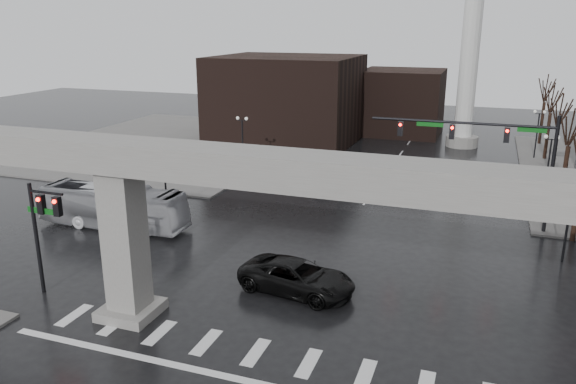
% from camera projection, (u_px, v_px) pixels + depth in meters
% --- Properties ---
extents(ground, '(160.00, 160.00, 0.00)m').
position_uv_depth(ground, '(265.00, 341.00, 25.16)').
color(ground, black).
rests_on(ground, ground).
extents(sidewalk_nw, '(28.00, 36.00, 0.15)m').
position_uv_depth(sidewalk_nw, '(174.00, 143.00, 65.95)').
color(sidewalk_nw, '#615F5C').
rests_on(sidewalk_nw, ground).
extents(elevated_guideway, '(48.00, 2.60, 8.70)m').
position_uv_depth(elevated_guideway, '(291.00, 197.00, 22.76)').
color(elevated_guideway, gray).
rests_on(elevated_guideway, ground).
extents(building_far_left, '(16.00, 14.00, 10.00)m').
position_uv_depth(building_far_left, '(287.00, 99.00, 66.08)').
color(building_far_left, black).
rests_on(building_far_left, ground).
extents(building_far_mid, '(10.00, 10.00, 8.00)m').
position_uv_depth(building_far_mid, '(402.00, 102.00, 71.54)').
color(building_far_mid, black).
rests_on(building_far_mid, ground).
extents(smokestack, '(3.60, 3.60, 30.00)m').
position_uv_depth(smokestack, '(472.00, 26.00, 60.85)').
color(smokestack, silver).
rests_on(smokestack, ground).
extents(signal_mast_arm, '(12.12, 0.43, 8.00)m').
position_uv_depth(signal_mast_arm, '(493.00, 145.00, 37.54)').
color(signal_mast_arm, black).
rests_on(signal_mast_arm, ground).
extents(signal_left_pole, '(2.30, 0.30, 6.00)m').
position_uv_depth(signal_left_pole, '(43.00, 221.00, 28.37)').
color(signal_left_pole, black).
rests_on(signal_left_pole, ground).
extents(lamp_right_0, '(1.22, 0.32, 5.11)m').
position_uv_depth(lamp_right_0, '(570.00, 207.00, 32.45)').
color(lamp_right_0, black).
rests_on(lamp_right_0, ground).
extents(lamp_right_1, '(1.22, 0.32, 5.11)m').
position_uv_depth(lamp_right_1, '(550.00, 155.00, 45.07)').
color(lamp_right_1, black).
rests_on(lamp_right_1, ground).
extents(lamp_right_2, '(1.22, 0.32, 5.11)m').
position_uv_depth(lamp_right_2, '(538.00, 126.00, 57.70)').
color(lamp_right_2, black).
rests_on(lamp_right_2, ground).
extents(lamp_left_0, '(1.22, 0.32, 5.11)m').
position_uv_depth(lamp_left_0, '(164.00, 168.00, 41.12)').
color(lamp_left_0, black).
rests_on(lamp_left_0, ground).
extents(lamp_left_1, '(1.22, 0.32, 5.11)m').
position_uv_depth(lamp_left_1, '(242.00, 134.00, 53.74)').
color(lamp_left_1, black).
rests_on(lamp_left_1, ground).
extents(lamp_left_2, '(1.22, 0.32, 5.11)m').
position_uv_depth(lamp_left_2, '(291.00, 113.00, 66.36)').
color(lamp_left_2, black).
rests_on(lamp_left_2, ground).
extents(tree_right_1, '(1.09, 1.61, 7.67)m').
position_uv_depth(tree_right_1, '(565.00, 169.00, 43.13)').
color(tree_right_1, black).
rests_on(tree_right_1, ground).
extents(tree_right_2, '(1.10, 1.63, 7.85)m').
position_uv_depth(tree_right_2, '(556.00, 148.00, 50.33)').
color(tree_right_2, black).
rests_on(tree_right_2, ground).
extents(tree_right_3, '(1.11, 1.66, 8.02)m').
position_uv_depth(tree_right_3, '(548.00, 131.00, 57.52)').
color(tree_right_3, black).
rests_on(tree_right_3, ground).
extents(tree_right_4, '(1.12, 1.69, 8.19)m').
position_uv_depth(tree_right_4, '(542.00, 119.00, 64.72)').
color(tree_right_4, black).
rests_on(tree_right_4, ground).
extents(pickup_truck, '(6.56, 3.80, 1.72)m').
position_uv_depth(pickup_truck, '(297.00, 277.00, 29.46)').
color(pickup_truck, black).
rests_on(pickup_truck, ground).
extents(city_bus, '(10.78, 2.62, 3.00)m').
position_uv_depth(city_bus, '(113.00, 207.00, 38.74)').
color(city_bus, '#B6B6BB').
rests_on(city_bus, ground).
extents(far_car, '(2.22, 3.96, 1.27)m').
position_uv_depth(far_car, '(323.00, 182.00, 47.80)').
color(far_car, black).
rests_on(far_car, ground).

